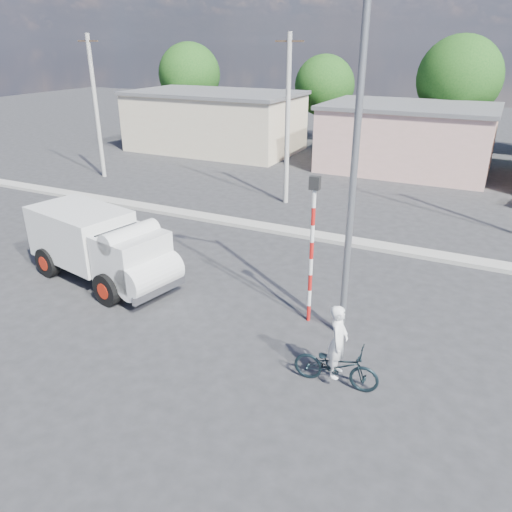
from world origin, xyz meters
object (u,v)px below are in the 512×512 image
at_px(bicycle, 336,365).
at_px(traffic_pole, 312,239).
at_px(truck, 102,245).
at_px(cyclist, 337,352).
at_px(streetlight, 348,159).

distance_m(bicycle, traffic_pole, 3.65).
relative_size(truck, cyclist, 3.29).
relative_size(truck, bicycle, 2.94).
bearing_deg(bicycle, traffic_pole, 28.97).
bearing_deg(cyclist, traffic_pole, 28.97).
height_order(cyclist, traffic_pole, traffic_pole).
bearing_deg(truck, bicycle, -0.55).
bearing_deg(traffic_pole, cyclist, -57.16).
distance_m(cyclist, traffic_pole, 3.45).
distance_m(truck, streetlight, 8.94).
bearing_deg(cyclist, bicycle, -0.00).
relative_size(traffic_pole, streetlight, 0.48).
height_order(cyclist, streetlight, streetlight).
height_order(traffic_pole, streetlight, streetlight).
relative_size(truck, traffic_pole, 1.39).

